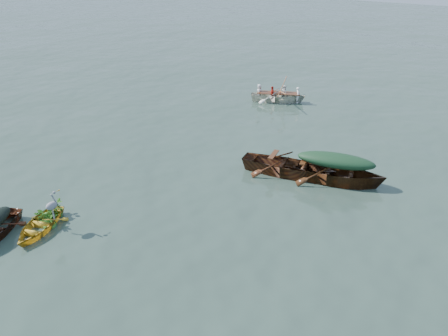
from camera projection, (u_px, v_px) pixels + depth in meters
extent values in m
plane|color=#34493E|center=(149.00, 210.00, 14.66)|extent=(140.00, 140.00, 0.00)
imported|color=gold|center=(40.00, 230.00, 13.60)|extent=(2.17, 2.93, 0.69)
imported|color=#4F2D12|center=(333.00, 182.00, 16.40)|extent=(5.41, 3.02, 1.26)
imported|color=#5B3116|center=(288.00, 175.00, 16.93)|extent=(5.27, 2.69, 1.22)
imported|color=white|center=(278.00, 102.00, 25.05)|extent=(4.42, 3.22, 1.03)
ellipsoid|color=#15341C|center=(336.00, 161.00, 16.00)|extent=(2.97, 1.66, 0.52)
imported|color=#27651A|center=(47.00, 204.00, 13.78)|extent=(1.01, 1.11, 0.60)
imported|color=white|center=(279.00, 87.00, 24.65)|extent=(3.22, 2.48, 0.76)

